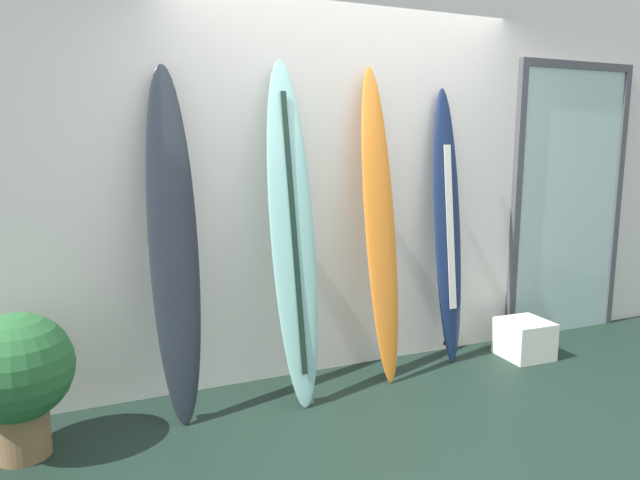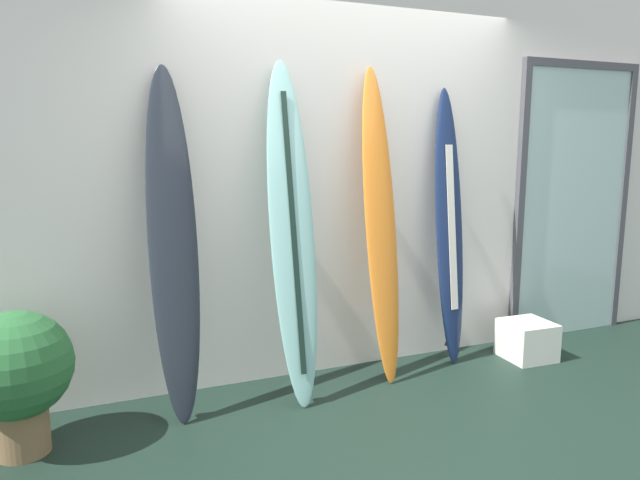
# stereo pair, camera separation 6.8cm
# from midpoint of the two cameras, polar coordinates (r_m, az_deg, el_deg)

# --- Properties ---
(ground) EXTENTS (8.00, 8.00, 0.04)m
(ground) POSITION_cam_midpoint_polar(r_m,az_deg,el_deg) (3.37, 12.82, -19.30)
(ground) COLOR black
(wall_back) EXTENTS (7.20, 0.20, 2.80)m
(wall_back) POSITION_cam_midpoint_polar(r_m,az_deg,el_deg) (4.08, 2.99, 6.85)
(wall_back) COLOR white
(wall_back) RESTS_ON ground
(surfboard_charcoal) EXTENTS (0.29, 0.47, 2.05)m
(surfboard_charcoal) POSITION_cam_midpoint_polar(r_m,az_deg,el_deg) (3.41, -13.76, -0.49)
(surfboard_charcoal) COLOR #232831
(surfboard_charcoal) RESTS_ON ground
(surfboard_seafoam) EXTENTS (0.30, 0.53, 2.11)m
(surfboard_seafoam) POSITION_cam_midpoint_polar(r_m,az_deg,el_deg) (3.55, -2.22, 0.61)
(surfboard_seafoam) COLOR #85BDB6
(surfboard_seafoam) RESTS_ON ground
(surfboard_sunset) EXTENTS (0.25, 0.41, 2.10)m
(surfboard_sunset) POSITION_cam_midpoint_polar(r_m,az_deg,el_deg) (3.86, 6.51, 1.43)
(surfboard_sunset) COLOR orange
(surfboard_sunset) RESTS_ON ground
(surfboard_navy) EXTENTS (0.24, 0.30, 1.98)m
(surfboard_navy) POSITION_cam_midpoint_polar(r_m,az_deg,el_deg) (4.26, 13.08, 1.00)
(surfboard_navy) COLOR #18274D
(surfboard_navy) RESTS_ON ground
(display_block_left) EXTENTS (0.35, 0.35, 0.28)m
(display_block_left) POSITION_cam_midpoint_polar(r_m,az_deg,el_deg) (4.65, 20.16, -9.25)
(display_block_left) COLOR silver
(display_block_left) RESTS_ON ground
(glass_door) EXTENTS (1.17, 0.06, 2.23)m
(glass_door) POSITION_cam_midpoint_polar(r_m,az_deg,el_deg) (5.19, 24.05, 3.84)
(glass_door) COLOR silver
(glass_door) RESTS_ON ground
(potted_plant) EXTENTS (0.55, 0.55, 0.76)m
(potted_plant) POSITION_cam_midpoint_polar(r_m,az_deg,el_deg) (3.36, -27.21, -11.44)
(potted_plant) COLOR brown
(potted_plant) RESTS_ON ground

